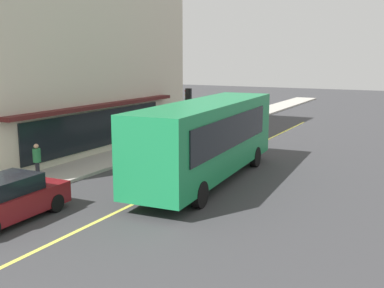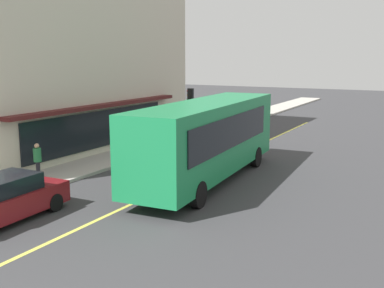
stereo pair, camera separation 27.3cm
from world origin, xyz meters
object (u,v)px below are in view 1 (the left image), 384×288
Objects in this scene: bus at (208,137)px; car_maroon at (6,200)px; pedestrian_waiting at (37,158)px; traffic_light at (189,101)px.

bus is 2.58× the size of car_maroon.
bus is at bearing -25.65° from car_maroon.
bus is 7.22× the size of pedestrian_waiting.
car_maroon is at bearing 154.35° from bus.
pedestrian_waiting is (-12.81, 0.64, -1.46)m from traffic_light.
traffic_light is 0.73× the size of car_maroon.
car_maroon is at bearing -145.81° from pedestrian_waiting.
traffic_light reaches higher than car_maroon.
car_maroon is at bearing -172.78° from traffic_light.
pedestrian_waiting reaches higher than car_maroon.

